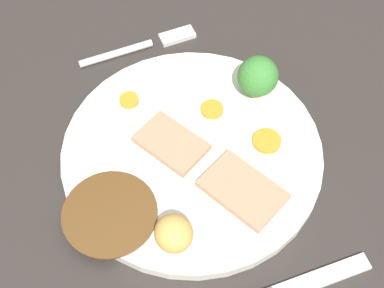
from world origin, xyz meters
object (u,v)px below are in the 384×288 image
at_px(meat_slice_main, 242,190).
at_px(fork, 142,46).
at_px(broccoli_floret, 259,78).
at_px(meat_slice_under, 171,143).
at_px(roast_potato_left, 174,233).
at_px(carrot_coin_front, 129,100).
at_px(carrot_coin_back, 211,107).
at_px(carrot_coin_side, 267,141).
at_px(dinner_plate, 192,153).

bearing_deg(meat_slice_main, fork, -176.84).
distance_m(broccoli_floret, fork, 0.17).
relative_size(meat_slice_under, roast_potato_left, 1.88).
relative_size(meat_slice_under, carrot_coin_front, 3.30).
distance_m(carrot_coin_back, broccoli_floret, 0.06).
height_order(carrot_coin_back, fork, carrot_coin_back).
height_order(meat_slice_under, carrot_coin_side, meat_slice_under).
relative_size(carrot_coin_back, fork, 0.17).
distance_m(meat_slice_main, meat_slice_under, 0.09).
xyz_separation_m(roast_potato_left, carrot_coin_side, (-0.06, 0.14, -0.01)).
distance_m(carrot_coin_back, carrot_coin_side, 0.08).
height_order(roast_potato_left, carrot_coin_back, roast_potato_left).
bearing_deg(fork, broccoli_floret, -55.30).
bearing_deg(carrot_coin_side, carrot_coin_front, -135.13).
xyz_separation_m(roast_potato_left, carrot_coin_front, (-0.18, 0.02, -0.01)).
bearing_deg(fork, dinner_plate, -91.31).
height_order(dinner_plate, broccoli_floret, broccoli_floret).
distance_m(carrot_coin_front, broccoli_floret, 0.15).
bearing_deg(meat_slice_main, roast_potato_left, -77.23).
xyz_separation_m(meat_slice_main, broccoli_floret, (-0.11, 0.07, 0.03)).
bearing_deg(dinner_plate, meat_slice_main, 19.12).
relative_size(carrot_coin_front, carrot_coin_back, 0.87).
distance_m(roast_potato_left, carrot_coin_front, 0.18).
distance_m(meat_slice_under, broccoli_floret, 0.12).
xyz_separation_m(meat_slice_main, carrot_coin_side, (-0.04, 0.05, -0.00)).
relative_size(carrot_coin_side, fork, 0.20).
height_order(roast_potato_left, broccoli_floret, broccoli_floret).
bearing_deg(meat_slice_under, carrot_coin_side, 67.02).
bearing_deg(roast_potato_left, carrot_coin_front, 172.78).
xyz_separation_m(carrot_coin_back, fork, (-0.13, -0.03, -0.01)).
xyz_separation_m(meat_slice_main, roast_potato_left, (0.02, -0.08, 0.01)).
bearing_deg(meat_slice_main, meat_slice_under, -153.18).
xyz_separation_m(dinner_plate, fork, (-0.17, 0.01, -0.00)).
distance_m(dinner_plate, carrot_coin_front, 0.10).
bearing_deg(meat_slice_under, broccoli_floret, 100.52).
relative_size(carrot_coin_front, broccoli_floret, 0.41).
height_order(carrot_coin_front, fork, carrot_coin_front).
distance_m(carrot_coin_front, fork, 0.10).
bearing_deg(carrot_coin_side, carrot_coin_back, -152.54).
bearing_deg(meat_slice_main, carrot_coin_side, 128.92).
distance_m(roast_potato_left, fork, 0.27).
bearing_deg(broccoli_floret, roast_potato_left, -51.90).
height_order(roast_potato_left, carrot_coin_front, roast_potato_left).
height_order(dinner_plate, fork, dinner_plate).
bearing_deg(meat_slice_main, carrot_coin_front, -158.73).
height_order(roast_potato_left, fork, roast_potato_left).
distance_m(carrot_coin_front, carrot_coin_back, 0.09).
distance_m(dinner_plate, carrot_coin_back, 0.06).
bearing_deg(carrot_coin_back, fork, -166.49).
height_order(dinner_plate, roast_potato_left, roast_potato_left).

